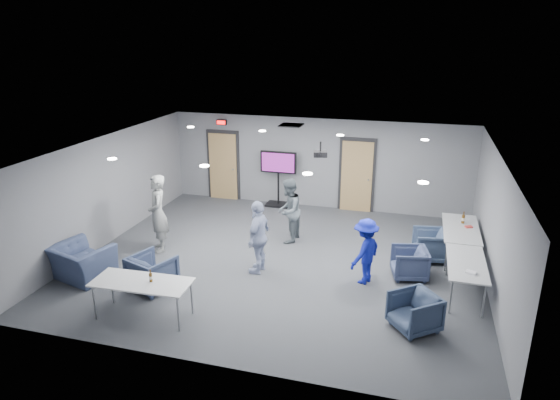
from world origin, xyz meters
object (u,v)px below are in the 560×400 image
(person_a, at_px, (158,214))
(chair_right_c, at_px, (414,312))
(bottle_right, at_px, (463,219))
(projector, at_px, (320,154))
(table_right_b, at_px, (466,264))
(table_front_left, at_px, (142,284))
(person_b, at_px, (289,211))
(chair_right_b, at_px, (409,263))
(table_right_a, at_px, (461,230))
(person_d, at_px, (365,251))
(chair_front_a, at_px, (152,272))
(chair_right_a, at_px, (431,245))
(tv_stand, at_px, (278,175))
(person_c, at_px, (259,237))
(chair_front_b, at_px, (82,262))
(bottle_front, at_px, (151,277))

(person_a, height_order, chair_right_c, person_a)
(bottle_right, distance_m, projector, 3.79)
(table_right_b, height_order, table_front_left, same)
(person_b, height_order, chair_right_b, person_b)
(person_a, bearing_deg, table_front_left, -8.34)
(person_a, xyz_separation_m, table_right_a, (7.01, 1.59, -0.26))
(person_d, height_order, bottle_right, person_d)
(chair_front_a, distance_m, table_right_a, 7.07)
(chair_right_a, xyz_separation_m, tv_stand, (-4.49, 2.71, 0.60))
(person_a, xyz_separation_m, chair_right_b, (5.91, 0.18, -0.61))
(person_b, height_order, bottle_right, person_b)
(person_d, relative_size, projector, 3.90)
(person_c, distance_m, chair_right_a, 4.07)
(chair_right_b, bearing_deg, chair_front_b, -85.94)
(person_c, xyz_separation_m, chair_front_b, (-3.57, -1.36, -0.45))
(chair_right_c, bearing_deg, bottle_right, 126.51)
(person_c, relative_size, person_d, 1.16)
(table_right_a, relative_size, table_right_b, 1.09)
(chair_right_a, xyz_separation_m, chair_right_c, (-0.29, -3.09, -0.01))
(table_front_left, bearing_deg, person_b, 65.61)
(person_b, height_order, table_front_left, person_b)
(person_d, height_order, chair_right_c, person_d)
(person_c, distance_m, chair_front_a, 2.36)
(chair_right_b, relative_size, projector, 2.03)
(chair_front_a, bearing_deg, table_right_b, -146.95)
(person_d, bearing_deg, chair_right_c, 59.80)
(chair_right_b, bearing_deg, table_right_b, 53.66)
(table_right_b, bearing_deg, tv_stand, 50.32)
(person_a, relative_size, person_d, 1.33)
(chair_right_a, bearing_deg, chair_right_c, -14.99)
(table_right_a, distance_m, bottle_front, 7.13)
(chair_right_a, distance_m, table_right_a, 0.81)
(chair_right_c, xyz_separation_m, projector, (-2.37, 2.97, 2.06))
(tv_stand, bearing_deg, table_right_b, -39.68)
(chair_right_a, distance_m, table_front_left, 6.57)
(person_a, bearing_deg, table_right_a, 71.38)
(person_d, xyz_separation_m, chair_front_b, (-5.88, -1.50, -0.33))
(person_d, bearing_deg, chair_right_b, 143.04)
(chair_front_b, height_order, tv_stand, tv_stand)
(person_a, distance_m, chair_right_c, 6.38)
(chair_right_a, bearing_deg, bottle_right, 124.68)
(person_a, height_order, table_right_a, person_a)
(person_d, height_order, table_right_a, person_d)
(person_c, bearing_deg, person_d, 98.50)
(person_b, xyz_separation_m, chair_right_c, (3.19, -3.23, -0.48))
(bottle_front, distance_m, bottle_right, 7.38)
(table_right_a, bearing_deg, chair_front_a, 118.63)
(person_d, bearing_deg, chair_front_b, -50.55)
(person_c, height_order, chair_front_a, person_c)
(person_d, distance_m, chair_front_a, 4.46)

